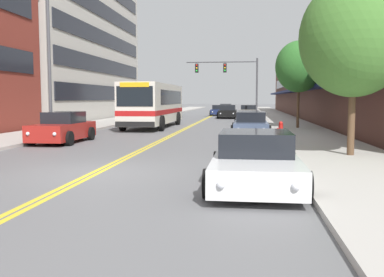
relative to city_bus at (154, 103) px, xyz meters
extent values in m
plane|color=slate|center=(2.48, 17.95, -1.75)|extent=(240.00, 240.00, 0.00)
cube|color=#B2ADA5|center=(-4.96, 17.95, -1.68)|extent=(3.87, 106.00, 0.14)
cube|color=#B2ADA5|center=(9.91, 17.95, -1.68)|extent=(3.87, 106.00, 0.14)
cube|color=yellow|center=(2.38, 17.95, -1.75)|extent=(0.14, 106.00, 0.01)
cube|color=yellow|center=(2.58, 17.95, -1.75)|extent=(0.14, 106.00, 0.01)
cube|color=#BCB7AD|center=(-13.14, 10.55, 10.04)|extent=(12.00, 25.20, 23.57)
cube|color=black|center=(-7.10, 10.55, 0.87)|extent=(0.08, 23.18, 1.40)
cube|color=black|center=(-7.10, 10.55, 3.49)|extent=(0.08, 23.18, 1.40)
cube|color=black|center=(-7.10, 10.55, 6.11)|extent=(0.08, 23.18, 1.40)
cube|color=black|center=(-7.10, 10.55, 8.73)|extent=(0.08, 23.18, 1.40)
cube|color=brown|center=(16.09, 17.95, 1.86)|extent=(8.00, 68.00, 7.21)
cube|color=navy|center=(11.54, 17.95, 1.15)|extent=(1.10, 61.20, 0.24)
cube|color=black|center=(12.05, 17.95, 2.72)|extent=(0.08, 61.20, 1.40)
cube|color=silver|center=(0.00, -0.09, -0.03)|extent=(2.48, 10.74, 2.74)
cube|color=#B21919|center=(0.00, -0.09, -0.58)|extent=(2.50, 10.76, 0.32)
cube|color=black|center=(0.00, 0.44, 0.41)|extent=(2.51, 8.38, 0.99)
cube|color=black|center=(0.00, -5.48, 0.47)|extent=(2.23, 0.04, 1.21)
cube|color=yellow|center=(0.00, -5.49, 1.15)|extent=(1.79, 0.06, 0.28)
cube|color=black|center=(0.00, -5.50, -1.22)|extent=(2.43, 0.08, 0.32)
cylinder|color=black|center=(-1.27, -3.75, -1.25)|extent=(0.30, 1.00, 1.00)
cylinder|color=black|center=(1.27, -3.75, -1.25)|extent=(0.30, 1.00, 1.00)
cylinder|color=black|center=(-1.27, 2.86, -1.25)|extent=(0.30, 1.00, 1.00)
cylinder|color=black|center=(1.27, 2.86, -1.25)|extent=(0.30, 1.00, 1.00)
cube|color=maroon|center=(-1.94, -11.35, -1.20)|extent=(1.70, 4.28, 0.74)
cube|color=black|center=(-1.94, -11.18, -0.57)|extent=(1.46, 1.88, 0.53)
cylinder|color=black|center=(-2.82, -12.68, -1.42)|extent=(0.22, 0.66, 0.66)
cylinder|color=black|center=(-1.07, -12.68, -1.42)|extent=(0.22, 0.66, 0.66)
cylinder|color=black|center=(-2.82, -10.02, -1.42)|extent=(0.22, 0.66, 0.66)
cylinder|color=black|center=(-1.07, -10.02, -1.42)|extent=(0.22, 0.66, 0.66)
sphere|color=silver|center=(-2.54, -13.51, -1.16)|extent=(0.16, 0.16, 0.16)
sphere|color=silver|center=(-1.35, -13.51, -1.16)|extent=(0.16, 0.16, 0.16)
cube|color=red|center=(-2.55, -9.20, -1.16)|extent=(0.18, 0.04, 0.10)
cube|color=red|center=(-1.33, -9.20, -1.16)|extent=(0.18, 0.04, 0.10)
cube|color=#38383D|center=(-1.88, 13.09, -1.26)|extent=(1.81, 4.03, 0.63)
cube|color=black|center=(-1.88, 13.25, -0.70)|extent=(1.56, 1.77, 0.50)
cylinder|color=black|center=(-2.80, 11.84, -1.44)|extent=(0.22, 0.61, 0.61)
cylinder|color=black|center=(-0.95, 11.84, -1.44)|extent=(0.22, 0.61, 0.61)
cylinder|color=black|center=(-2.80, 14.34, -1.44)|extent=(0.22, 0.61, 0.61)
cylinder|color=black|center=(-0.95, 14.34, -1.44)|extent=(0.22, 0.61, 0.61)
sphere|color=silver|center=(-2.51, 11.06, -1.23)|extent=(0.16, 0.16, 0.16)
sphere|color=silver|center=(-1.24, 11.06, -1.23)|extent=(0.16, 0.16, 0.16)
cube|color=red|center=(-2.53, 15.12, -1.23)|extent=(0.18, 0.04, 0.10)
cube|color=red|center=(-1.22, 15.12, -1.23)|extent=(0.18, 0.04, 0.10)
cube|color=white|center=(6.87, -20.32, -1.29)|extent=(1.94, 4.79, 0.57)
cube|color=black|center=(6.87, -20.13, -0.74)|extent=(1.67, 2.11, 0.54)
cylinder|color=black|center=(5.88, -21.80, -1.44)|extent=(0.22, 0.62, 0.62)
cylinder|color=black|center=(7.86, -21.80, -1.44)|extent=(0.22, 0.62, 0.62)
cylinder|color=black|center=(5.88, -18.84, -1.44)|extent=(0.22, 0.62, 0.62)
cylinder|color=black|center=(7.86, -18.84, -1.44)|extent=(0.22, 0.62, 0.62)
sphere|color=silver|center=(6.20, -22.73, -1.27)|extent=(0.16, 0.16, 0.16)
sphere|color=silver|center=(7.55, -22.73, -1.27)|extent=(0.16, 0.16, 0.16)
cube|color=red|center=(6.18, -17.92, -1.27)|extent=(0.18, 0.04, 0.10)
cube|color=red|center=(7.57, -17.92, -1.27)|extent=(0.18, 0.04, 0.10)
cube|color=#475675|center=(6.89, -6.84, -1.26)|extent=(1.81, 4.09, 0.60)
cube|color=black|center=(6.89, -6.68, -0.68)|extent=(1.56, 1.80, 0.55)
cylinder|color=black|center=(5.96, -8.11, -1.40)|extent=(0.22, 0.70, 0.70)
cylinder|color=black|center=(7.82, -8.11, -1.40)|extent=(0.22, 0.70, 0.70)
cylinder|color=black|center=(5.96, -5.58, -1.40)|extent=(0.22, 0.70, 0.70)
cylinder|color=black|center=(7.82, -5.58, -1.40)|extent=(0.22, 0.70, 0.70)
sphere|color=silver|center=(6.26, -8.91, -1.23)|extent=(0.16, 0.16, 0.16)
sphere|color=silver|center=(7.53, -8.91, -1.23)|extent=(0.16, 0.16, 0.16)
cube|color=red|center=(6.24, -4.79, -1.23)|extent=(0.18, 0.04, 0.10)
cube|color=red|center=(7.54, -4.79, -1.23)|extent=(0.18, 0.04, 0.10)
cube|color=beige|center=(6.89, 16.47, -1.22)|extent=(1.91, 4.63, 0.73)
cube|color=black|center=(6.89, 16.65, -0.62)|extent=(1.65, 2.04, 0.48)
cylinder|color=black|center=(5.91, 15.03, -1.45)|extent=(0.22, 0.60, 0.60)
cylinder|color=black|center=(7.87, 15.03, -1.45)|extent=(0.22, 0.60, 0.60)
cylinder|color=black|center=(5.91, 17.90, -1.45)|extent=(0.22, 0.60, 0.60)
cylinder|color=black|center=(7.87, 17.90, -1.45)|extent=(0.22, 0.60, 0.60)
sphere|color=silver|center=(6.22, 14.13, -1.18)|extent=(0.16, 0.16, 0.16)
sphere|color=silver|center=(7.56, 14.13, -1.18)|extent=(0.16, 0.16, 0.16)
cube|color=red|center=(6.20, 18.79, -1.18)|extent=(0.18, 0.04, 0.10)
cube|color=red|center=(7.58, 18.79, -1.18)|extent=(0.18, 0.04, 0.10)
cube|color=#B7B7BC|center=(6.85, 2.99, -1.31)|extent=(1.88, 4.72, 0.55)
cube|color=black|center=(6.85, 3.18, -0.82)|extent=(1.62, 2.08, 0.43)
cylinder|color=black|center=(5.89, 1.53, -1.44)|extent=(0.22, 0.61, 0.61)
cylinder|color=black|center=(7.81, 1.53, -1.44)|extent=(0.22, 0.61, 0.61)
cylinder|color=black|center=(5.89, 4.45, -1.44)|extent=(0.22, 0.61, 0.61)
cylinder|color=black|center=(7.81, 4.45, -1.44)|extent=(0.22, 0.61, 0.61)
sphere|color=silver|center=(6.19, 0.61, -1.28)|extent=(0.16, 0.16, 0.16)
sphere|color=silver|center=(7.51, 0.61, -1.28)|extent=(0.16, 0.16, 0.16)
cube|color=red|center=(6.17, 5.36, -1.28)|extent=(0.18, 0.04, 0.10)
cube|color=red|center=(7.53, 5.36, -1.28)|extent=(0.18, 0.04, 0.10)
cube|color=#232328|center=(3.58, 34.07, -1.26)|extent=(1.84, 4.55, 0.59)
cube|color=black|center=(3.58, 34.25, -0.71)|extent=(1.59, 2.00, 0.51)
cylinder|color=black|center=(2.64, 32.66, -1.40)|extent=(0.22, 0.69, 0.69)
cylinder|color=black|center=(4.52, 32.66, -1.40)|extent=(0.22, 0.69, 0.69)
cylinder|color=black|center=(2.64, 35.48, -1.40)|extent=(0.22, 0.69, 0.69)
cylinder|color=black|center=(4.52, 35.48, -1.40)|extent=(0.22, 0.69, 0.69)
sphere|color=silver|center=(2.93, 31.78, -1.23)|extent=(0.16, 0.16, 0.16)
sphere|color=silver|center=(4.23, 31.78, -1.23)|extent=(0.16, 0.16, 0.16)
cube|color=red|center=(2.92, 36.35, -1.23)|extent=(0.18, 0.04, 0.10)
cube|color=red|center=(4.24, 36.35, -1.23)|extent=(0.18, 0.04, 0.10)
cube|color=black|center=(4.70, 15.00, -1.22)|extent=(1.85, 4.35, 0.68)
cube|color=black|center=(4.70, 15.18, -0.61)|extent=(1.60, 1.92, 0.55)
cylinder|color=black|center=(3.75, 13.65, -1.41)|extent=(0.22, 0.68, 0.68)
cylinder|color=black|center=(5.65, 13.65, -1.41)|extent=(0.22, 0.68, 0.68)
cylinder|color=black|center=(3.75, 16.35, -1.41)|extent=(0.22, 0.68, 0.68)
cylinder|color=black|center=(5.65, 16.35, -1.41)|extent=(0.22, 0.68, 0.68)
sphere|color=silver|center=(4.05, 12.81, -1.19)|extent=(0.16, 0.16, 0.16)
sphere|color=silver|center=(5.35, 12.81, -1.19)|extent=(0.16, 0.16, 0.16)
cube|color=red|center=(4.03, 17.19, -1.19)|extent=(0.18, 0.04, 0.10)
cube|color=red|center=(5.36, 17.19, -1.19)|extent=(0.18, 0.04, 0.10)
cube|color=#19234C|center=(3.25, 22.65, -1.28)|extent=(1.79, 4.11, 0.58)
cube|color=black|center=(3.25, 22.82, -0.73)|extent=(1.54, 1.81, 0.52)
cylinder|color=black|center=(2.33, 21.38, -1.43)|extent=(0.22, 0.63, 0.63)
cylinder|color=black|center=(4.17, 21.38, -1.43)|extent=(0.22, 0.63, 0.63)
cylinder|color=black|center=(2.33, 23.93, -1.43)|extent=(0.22, 0.63, 0.63)
cylinder|color=black|center=(4.17, 23.93, -1.43)|extent=(0.22, 0.63, 0.63)
sphere|color=silver|center=(2.63, 20.58, -1.25)|extent=(0.16, 0.16, 0.16)
sphere|color=silver|center=(3.88, 20.58, -1.25)|extent=(0.16, 0.16, 0.16)
cube|color=red|center=(2.61, 24.72, -1.25)|extent=(0.18, 0.04, 0.10)
cube|color=red|center=(3.90, 24.72, -1.25)|extent=(0.18, 0.04, 0.10)
cylinder|color=#47474C|center=(7.68, 13.48, 1.32)|extent=(0.18, 0.18, 6.13)
cylinder|color=#47474C|center=(4.07, 13.48, 4.03)|extent=(7.21, 0.11, 0.11)
cube|color=black|center=(4.43, 13.48, 3.43)|extent=(0.34, 0.26, 0.92)
sphere|color=red|center=(4.43, 13.32, 3.71)|extent=(0.18, 0.18, 0.18)
sphere|color=yellow|center=(4.43, 13.32, 3.43)|extent=(0.18, 0.18, 0.18)
sphere|color=green|center=(4.43, 13.32, 3.16)|extent=(0.18, 0.18, 0.18)
cylinder|color=black|center=(4.43, 13.48, 3.96)|extent=(0.02, 0.02, 0.14)
cube|color=black|center=(1.55, 13.48, 3.43)|extent=(0.34, 0.26, 0.92)
sphere|color=red|center=(1.55, 13.32, 3.71)|extent=(0.18, 0.18, 0.18)
sphere|color=yellow|center=(1.55, 13.32, 3.43)|extent=(0.18, 0.18, 0.18)
sphere|color=green|center=(1.55, 13.32, 3.16)|extent=(0.18, 0.18, 0.18)
cylinder|color=black|center=(1.55, 13.48, 3.96)|extent=(0.02, 0.02, 0.14)
cylinder|color=#47474C|center=(-2.82, -10.69, 2.32)|extent=(0.16, 0.16, 8.14)
cylinder|color=brown|center=(10.22, -15.33, -0.40)|extent=(0.24, 0.24, 2.43)
ellipsoid|color=#42752D|center=(10.22, -15.33, 2.38)|extent=(3.66, 3.66, 4.02)
cylinder|color=brown|center=(10.06, -1.40, -0.25)|extent=(0.19, 0.19, 2.73)
ellipsoid|color=#2D6B28|center=(10.06, -1.40, 2.43)|extent=(3.09, 3.09, 3.39)
cylinder|color=red|center=(8.43, -8.12, -1.31)|extent=(0.23, 0.23, 0.61)
sphere|color=red|center=(8.43, -8.12, -0.95)|extent=(0.21, 0.21, 0.21)
cylinder|color=red|center=(8.27, -8.12, -1.24)|extent=(0.08, 0.10, 0.10)
camera|label=1|loc=(6.65, -30.52, 0.32)|focal=40.00mm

